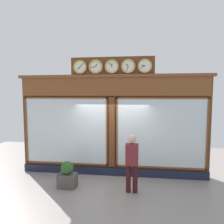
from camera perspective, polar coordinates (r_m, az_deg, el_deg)
The scene contains 4 objects.
shop_facade at distance 7.04m, azimuth 0.12°, elevation -3.44°, with size 6.64×0.42×4.10m.
pedestrian at distance 5.96m, azimuth 5.68°, elevation -13.73°, with size 0.37×0.24×1.69m.
planter_box at distance 6.63m, azimuth -12.56°, elevation -18.48°, with size 0.56×0.36×0.42m, color #4C4742.
planter_shrub at distance 6.48m, azimuth -12.63°, elevation -15.19°, with size 0.39×0.39×0.39m, color #285623.
Camera 1 is at (-0.85, 6.79, 2.85)m, focal length 32.13 mm.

